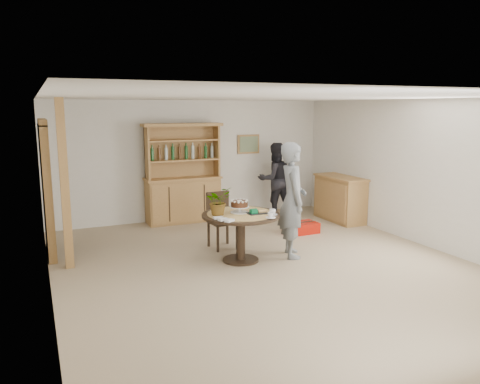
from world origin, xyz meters
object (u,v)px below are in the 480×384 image
hutch (183,189)px  red_suitcase (301,228)px  sideboard (340,198)px  dining_table (241,223)px  adult_person (275,179)px  teen_boy (292,200)px  dining_chair (221,216)px

hutch → red_suitcase: bearing=-44.9°
sideboard → dining_table: bearing=-152.4°
dining_table → adult_person: (1.96, 2.56, 0.20)m
hutch → teen_boy: size_ratio=1.11×
adult_person → teen_boy: bearing=68.8°
hutch → red_suitcase: hutch is taller
dining_chair → adult_person: (1.97, 1.73, 0.27)m
sideboard → dining_chair: size_ratio=1.33×
sideboard → teen_boy: 2.74m
hutch → red_suitcase: 2.58m
teen_boy → red_suitcase: teen_boy is taller
sideboard → dining_chair: dining_chair is taller
dining_table → teen_boy: bearing=-6.7°
hutch → teen_boy: hutch is taller
teen_boy → adult_person: teen_boy is taller
hutch → teen_boy: (0.91, -2.90, 0.23)m
teen_boy → adult_person: size_ratio=1.14×
dining_chair → adult_person: bearing=36.8°
hutch → dining_chair: (0.05, -1.97, -0.15)m
sideboard → teen_boy: size_ratio=0.69×
teen_boy → red_suitcase: 1.64m
hutch → adult_person: (2.02, -0.24, 0.11)m
dining_chair → red_suitcase: size_ratio=1.55×
adult_person → red_suitcase: bearing=82.6°
hutch → sideboard: bearing=-22.2°
red_suitcase → sideboard: bearing=21.7°
adult_person → sideboard: bearing=137.0°
dining_table → adult_person: 3.23m
sideboard → dining_table: sideboard is taller
sideboard → hutch: bearing=157.8°
dining_table → teen_boy: 0.91m
dining_chair → adult_person: adult_person is taller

